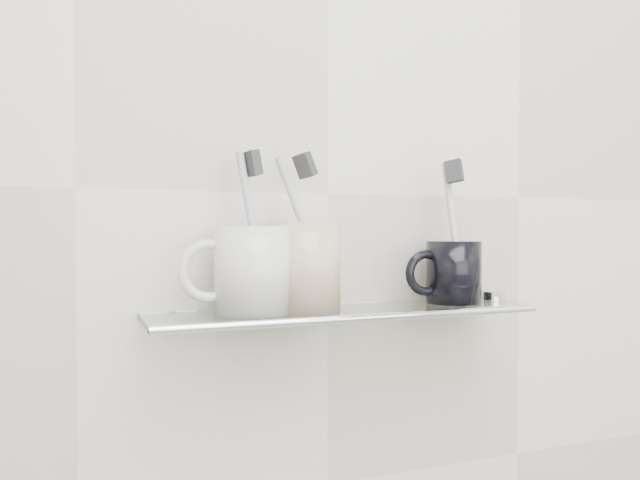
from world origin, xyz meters
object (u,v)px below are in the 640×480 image
shelf_glass (346,312)px  mug_center (305,266)px  mug_left (253,270)px  mug_right (454,272)px

shelf_glass → mug_center: mug_center is taller
mug_left → shelf_glass: bearing=9.7°
mug_right → mug_left: bearing=163.9°
mug_center → mug_right: size_ratio=1.30×
mug_left → mug_right: mug_left is taller
shelf_glass → mug_left: size_ratio=4.75×
mug_left → mug_center: mug_center is taller
mug_right → mug_center: bearing=163.9°
shelf_glass → mug_right: (0.16, 0.00, 0.05)m
mug_right → shelf_glass: bearing=165.6°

